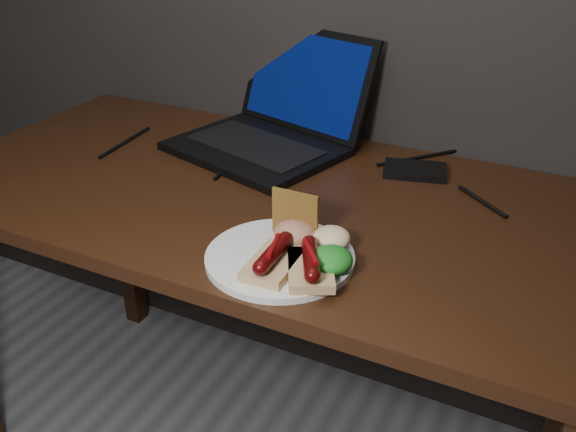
# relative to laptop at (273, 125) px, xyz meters

# --- Properties ---
(desk) EXTENTS (1.40, 0.70, 0.75)m
(desk) POSITION_rel_laptop_xyz_m (0.09, -0.23, -0.14)
(desk) COLOR #361E0D
(desk) RESTS_ON ground
(laptop) EXTENTS (0.45, 0.45, 0.25)m
(laptop) POSITION_rel_laptop_xyz_m (0.00, 0.00, 0.00)
(laptop) COLOR black
(laptop) RESTS_ON desk
(hard_drive) EXTENTS (0.15, 0.11, 0.02)m
(hard_drive) POSITION_rel_laptop_xyz_m (0.34, -0.01, -0.04)
(hard_drive) COLOR black
(hard_drive) RESTS_ON desk
(desk_cables) EXTENTS (0.89, 0.41, 0.01)m
(desk_cables) POSITION_rel_laptop_xyz_m (0.10, -0.07, -0.05)
(desk_cables) COLOR black
(desk_cables) RESTS_ON desk
(plate) EXTENTS (0.30, 0.30, 0.01)m
(plate) POSITION_rel_laptop_xyz_m (0.25, -0.44, -0.05)
(plate) COLOR silver
(plate) RESTS_ON desk
(bread_sausage_center) EXTENTS (0.08, 0.12, 0.04)m
(bread_sausage_center) POSITION_rel_laptop_xyz_m (0.26, -0.48, -0.02)
(bread_sausage_center) COLOR #D5C07D
(bread_sausage_center) RESTS_ON plate
(bread_sausage_right) EXTENTS (0.12, 0.13, 0.04)m
(bread_sausage_right) POSITION_rel_laptop_xyz_m (0.32, -0.47, -0.02)
(bread_sausage_right) COLOR #D5C07D
(bread_sausage_right) RESTS_ON plate
(crispbread) EXTENTS (0.09, 0.01, 0.08)m
(crispbread) POSITION_rel_laptop_xyz_m (0.24, -0.38, 0.00)
(crispbread) COLOR olive
(crispbread) RESTS_ON plate
(salad_greens) EXTENTS (0.07, 0.07, 0.04)m
(salad_greens) POSITION_rel_laptop_xyz_m (0.34, -0.45, -0.02)
(salad_greens) COLOR #136116
(salad_greens) RESTS_ON plate
(salsa_mound) EXTENTS (0.07, 0.07, 0.04)m
(salsa_mound) POSITION_rel_laptop_xyz_m (0.25, -0.40, -0.02)
(salsa_mound) COLOR #9F120F
(salsa_mound) RESTS_ON plate
(coleslaw_mound) EXTENTS (0.06, 0.06, 0.04)m
(coleslaw_mound) POSITION_rel_laptop_xyz_m (0.31, -0.38, -0.02)
(coleslaw_mound) COLOR silver
(coleslaw_mound) RESTS_ON plate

